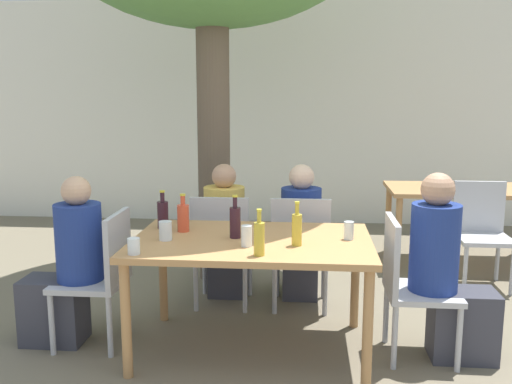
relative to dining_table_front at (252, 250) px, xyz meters
name	(u,v)px	position (x,y,z in m)	size (l,w,h in m)	color
ground_plane	(252,349)	(0.00, 0.00, -0.67)	(30.00, 30.00, 0.00)	#706651
cafe_building_wall	(280,113)	(0.00, 3.78, 0.73)	(10.00, 0.08, 2.80)	white
dining_table_front	(252,250)	(0.00, 0.00, 0.00)	(1.51, 0.98, 0.75)	#B27F4C
dining_table_back	(463,197)	(1.86, 2.10, -0.01)	(1.44, 0.80, 0.75)	#B27F4C
patio_chair_0	(102,271)	(-0.99, 0.00, -0.17)	(0.44, 0.44, 0.89)	#B2B2B7
patio_chair_1	(409,280)	(0.99, 0.00, -0.17)	(0.44, 0.44, 0.89)	#B2B2B7
patio_chair_2	(222,245)	(-0.30, 0.72, -0.17)	(0.44, 0.44, 0.89)	#B2B2B7
patio_chair_3	(300,246)	(0.30, 0.72, -0.17)	(0.44, 0.44, 0.89)	#B2B2B7
patio_chair_4	(481,228)	(1.86, 1.47, -0.17)	(0.44, 0.44, 0.89)	#B2B2B7
person_seated_0	(67,271)	(-1.23, 0.00, -0.18)	(0.55, 0.30, 1.14)	#383842
person_seated_1	(448,278)	(1.23, 0.00, -0.15)	(0.55, 0.30, 1.19)	#383842
person_seated_2	(226,239)	(-0.30, 0.97, -0.18)	(0.32, 0.56, 1.11)	#383842
person_seated_3	(301,240)	(0.30, 0.97, -0.18)	(0.31, 0.56, 1.12)	#383842
wine_bottle_0	(235,221)	(-0.11, 0.02, 0.18)	(0.07, 0.07, 0.28)	#331923
oil_cruet_1	(259,238)	(0.08, -0.36, 0.18)	(0.06, 0.06, 0.27)	gold
wine_bottle_2	(163,214)	(-0.63, 0.24, 0.18)	(0.08, 0.08, 0.26)	#331923
oil_cruet_3	(297,229)	(0.29, -0.13, 0.18)	(0.06, 0.06, 0.27)	gold
soda_bottle_4	(183,217)	(-0.47, 0.16, 0.17)	(0.08, 0.08, 0.25)	#DB4C2D
drinking_glass_0	(183,215)	(-0.53, 0.41, 0.13)	(0.08, 0.08, 0.11)	silver
drinking_glass_1	(166,231)	(-0.54, -0.07, 0.13)	(0.08, 0.08, 0.12)	white
drinking_glass_2	(134,246)	(-0.64, -0.40, 0.12)	(0.07, 0.07, 0.10)	white
drinking_glass_3	(349,230)	(0.61, 0.05, 0.13)	(0.06, 0.06, 0.12)	silver
drinking_glass_4	(247,236)	(-0.01, -0.17, 0.14)	(0.07, 0.07, 0.13)	white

